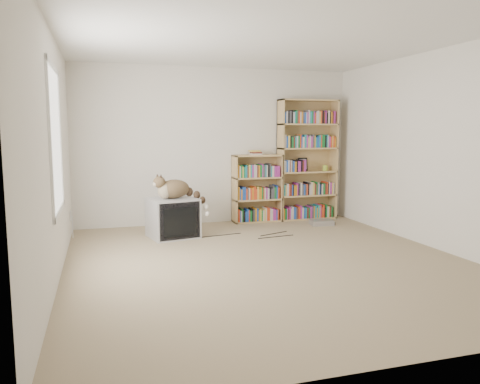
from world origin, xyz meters
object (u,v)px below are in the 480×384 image
object	(u,v)px
cat	(178,191)
dvd_player	(321,222)
crt_tv	(173,218)
bookcase_short	(257,191)
bookcase_tall	(307,163)

from	to	relation	value
cat	dvd_player	distance (m)	2.41
crt_tv	cat	size ratio (longest dim) A/B	0.92
bookcase_short	bookcase_tall	bearing A→B (deg)	0.11
crt_tv	bookcase_tall	xyz separation A→B (m)	(2.41, 0.76, 0.67)
bookcase_tall	cat	bearing A→B (deg)	-161.57
crt_tv	cat	xyz separation A→B (m)	(0.09, -0.01, 0.37)
cat	dvd_player	world-z (taller)	cat
cat	dvd_player	bearing A→B (deg)	-18.06
bookcase_tall	crt_tv	bearing A→B (deg)	-162.47
bookcase_tall	dvd_player	size ratio (longest dim) A/B	5.69
crt_tv	dvd_player	xyz separation A→B (m)	(2.41, 0.18, -0.23)
cat	crt_tv	bearing A→B (deg)	148.92
crt_tv	dvd_player	size ratio (longest dim) A/B	2.09
bookcase_tall	bookcase_short	distance (m)	0.99
bookcase_tall	bookcase_short	world-z (taller)	bookcase_tall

